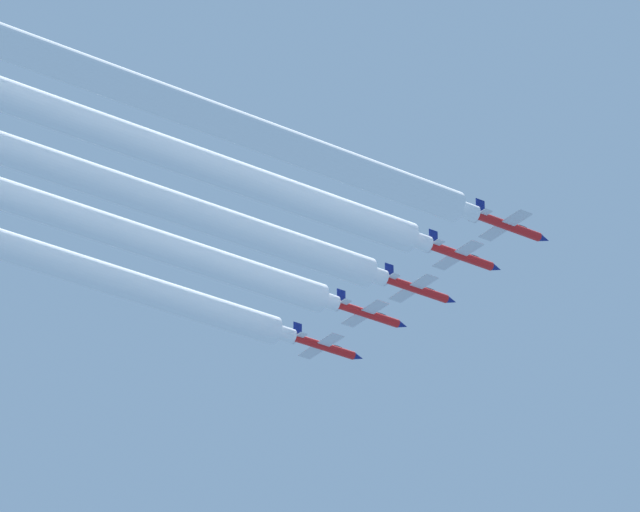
{
  "coord_description": "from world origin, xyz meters",
  "views": [
    {
      "loc": [
        237.19,
        -182.41,
        2.34
      ],
      "look_at": [
        -0.21,
        -16.51,
        162.9
      ],
      "focal_mm": 131.86,
      "sensor_mm": 36.0,
      "label": 1
    }
  ],
  "objects_px": {
    "jet_inner_left": "(370,314)",
    "jet_far_left": "(326,347)",
    "jet_inner_right": "(463,256)",
    "jet_center": "(418,289)",
    "jet_far_right": "(510,227)"
  },
  "relations": [
    {
      "from": "jet_far_left",
      "to": "jet_center",
      "type": "distance_m",
      "value": 22.41
    },
    {
      "from": "jet_inner_left",
      "to": "jet_far_right",
      "type": "bearing_deg",
      "value": 0.17
    },
    {
      "from": "jet_far_right",
      "to": "jet_far_left",
      "type": "bearing_deg",
      "value": -179.94
    },
    {
      "from": "jet_inner_left",
      "to": "jet_far_left",
      "type": "bearing_deg",
      "value": 179.72
    },
    {
      "from": "jet_center",
      "to": "jet_far_right",
      "type": "bearing_deg",
      "value": -1.56
    },
    {
      "from": "jet_far_left",
      "to": "jet_far_right",
      "type": "relative_size",
      "value": 1.0
    },
    {
      "from": "jet_inner_right",
      "to": "jet_center",
      "type": "bearing_deg",
      "value": 177.85
    },
    {
      "from": "jet_far_left",
      "to": "jet_inner_left",
      "type": "bearing_deg",
      "value": -0.28
    },
    {
      "from": "jet_center",
      "to": "jet_inner_right",
      "type": "height_order",
      "value": "jet_inner_right"
    },
    {
      "from": "jet_far_right",
      "to": "jet_inner_right",
      "type": "bearing_deg",
      "value": 179.04
    },
    {
      "from": "jet_far_left",
      "to": "jet_center",
      "type": "xyz_separation_m",
      "value": [
        22.4,
        0.64,
        0.25
      ]
    },
    {
      "from": "jet_inner_left",
      "to": "jet_inner_right",
      "type": "height_order",
      "value": "jet_inner_left"
    },
    {
      "from": "jet_inner_left",
      "to": "jet_inner_right",
      "type": "bearing_deg",
      "value": 0.74
    },
    {
      "from": "jet_inner_left",
      "to": "jet_inner_right",
      "type": "relative_size",
      "value": 1.0
    },
    {
      "from": "jet_far_left",
      "to": "jet_far_right",
      "type": "distance_m",
      "value": 44.26
    }
  ]
}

